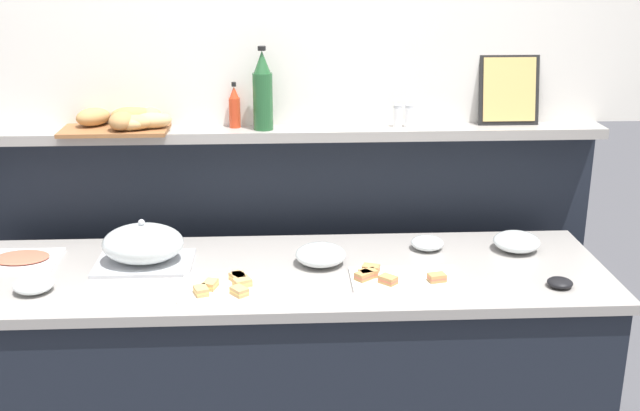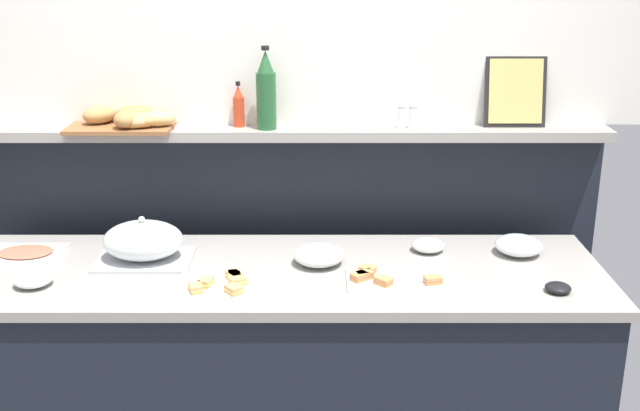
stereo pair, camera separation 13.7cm
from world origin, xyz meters
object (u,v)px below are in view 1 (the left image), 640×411
sandwich_platter_front (225,286)px  glass_bowl_medium (427,244)px  framed_picture (509,89)px  pepper_shaker (409,116)px  glass_bowl_large (34,285)px  glass_bowl_small (517,242)px  sandwich_platter_side (400,277)px  hot_sauce_bottle (235,108)px  wine_bottle_green (263,93)px  salt_shaker (398,116)px  bread_basket (128,120)px  serving_cloche (143,245)px  cold_cuts_platter (22,259)px  condiment_bowl_red (560,283)px  glass_bowl_extra (321,256)px

sandwich_platter_front → glass_bowl_medium: size_ratio=2.33×
framed_picture → pepper_shaker: bearing=-174.5°
glass_bowl_large → glass_bowl_small: 1.71m
sandwich_platter_side → hot_sauce_bottle: 0.94m
glass_bowl_medium → hot_sauce_bottle: bearing=157.4°
wine_bottle_green → glass_bowl_large: bearing=-142.9°
glass_bowl_small → salt_shaker: 0.66m
bread_basket → salt_shaker: bearing=-0.4°
salt_shaker → framed_picture: size_ratio=0.32×
serving_cloche → pepper_shaker: bearing=20.4°
cold_cuts_platter → framed_picture: 1.94m
serving_cloche → cold_cuts_platter: bearing=173.5°
glass_bowl_medium → salt_shaker: size_ratio=1.40×
sandwich_platter_front → condiment_bowl_red: (1.11, -0.04, 0.00)m
sandwich_platter_side → serving_cloche: serving_cloche is taller
glass_bowl_medium → pepper_shaker: (-0.04, 0.27, 0.43)m
sandwich_platter_side → glass_bowl_extra: (-0.26, 0.15, 0.02)m
sandwich_platter_front → glass_bowl_extra: 0.38m
cold_cuts_platter → glass_bowl_large: 0.29m
pepper_shaker → framed_picture: framed_picture is taller
salt_shaker → glass_bowl_extra: bearing=-128.9°
bread_basket → glass_bowl_large: bearing=-111.6°
cold_cuts_platter → glass_bowl_extra: glass_bowl_extra is taller
cold_cuts_platter → bread_basket: 0.65m
sandwich_platter_front → serving_cloche: serving_cloche is taller
glass_bowl_medium → framed_picture: framed_picture is taller
glass_bowl_extra → pepper_shaker: bearing=47.4°
serving_cloche → wine_bottle_green: wine_bottle_green is taller
serving_cloche → bread_basket: 0.54m
glass_bowl_small → pepper_shaker: pepper_shaker is taller
bread_basket → framed_picture: (1.48, 0.03, 0.10)m
framed_picture → salt_shaker: bearing=-175.0°
sandwich_platter_side → condiment_bowl_red: size_ratio=4.39×
serving_cloche → framed_picture: (1.39, 0.41, 0.47)m
sandwich_platter_front → glass_bowl_small: (1.06, 0.30, 0.02)m
wine_bottle_green → framed_picture: (0.96, 0.05, -0.01)m
sandwich_platter_front → cold_cuts_platter: bearing=159.7°
salt_shaker → framed_picture: 0.45m
condiment_bowl_red → bread_basket: 1.68m
glass_bowl_medium → salt_shaker: (-0.09, 0.27, 0.43)m
glass_bowl_extra → condiment_bowl_red: 0.82m
glass_bowl_extra → hot_sauce_bottle: size_ratio=1.02×
sandwich_platter_front → pepper_shaker: size_ratio=3.24×
sandwich_platter_side → bread_basket: bread_basket is taller
glass_bowl_medium → condiment_bowl_red: bearing=-43.4°
sandwich_platter_side → pepper_shaker: (0.10, 0.55, 0.44)m
serving_cloche → bread_basket: bread_basket is taller
salt_shaker → condiment_bowl_red: bearing=-53.6°
serving_cloche → glass_bowl_extra: (0.63, -0.03, -0.04)m
hot_sauce_bottle → salt_shaker: 0.63m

